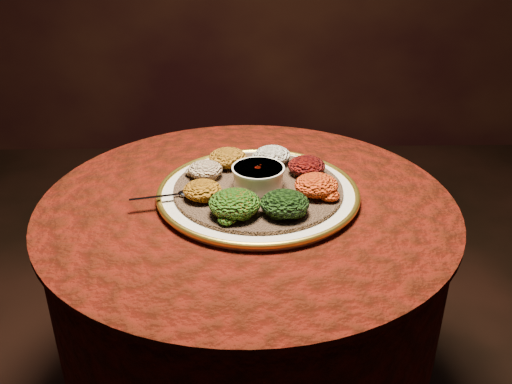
{
  "coord_description": "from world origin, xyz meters",
  "views": [
    {
      "loc": [
        -0.01,
        -1.15,
        1.37
      ],
      "look_at": [
        0.02,
        -0.0,
        0.76
      ],
      "focal_mm": 40.0,
      "sensor_mm": 36.0,
      "label": 1
    }
  ],
  "objects": [
    {
      "name": "spoon",
      "position": [
        -0.15,
        -0.02,
        0.77
      ],
      "size": [
        0.15,
        0.05,
        0.01
      ],
      "rotation": [
        0.0,
        0.0,
        -2.92
      ],
      "color": "silver",
      "rests_on": "injera"
    },
    {
      "name": "portion_timatim",
      "position": [
        -0.1,
        0.07,
        0.78
      ],
      "size": [
        0.08,
        0.08,
        0.04
      ],
      "primitive_type": "ellipsoid",
      "color": "maroon",
      "rests_on": "injera"
    },
    {
      "name": "platter",
      "position": [
        0.03,
        0.02,
        0.75
      ],
      "size": [
        0.55,
        0.55,
        0.02
      ],
      "rotation": [
        0.0,
        0.0,
        0.25
      ],
      "color": "beige",
      "rests_on": "table"
    },
    {
      "name": "injera",
      "position": [
        0.03,
        0.02,
        0.76
      ],
      "size": [
        0.47,
        0.47,
        0.01
      ],
      "primitive_type": "cylinder",
      "rotation": [
        0.0,
        0.0,
        -0.22
      ],
      "color": "brown",
      "rests_on": "platter"
    },
    {
      "name": "table",
      "position": [
        0.0,
        0.0,
        0.55
      ],
      "size": [
        0.96,
        0.96,
        0.73
      ],
      "color": "black",
      "rests_on": "ground"
    },
    {
      "name": "portion_ayib",
      "position": [
        0.06,
        0.15,
        0.78
      ],
      "size": [
        0.09,
        0.09,
        0.04
      ],
      "primitive_type": "ellipsoid",
      "color": "white",
      "rests_on": "injera"
    },
    {
      "name": "portion_kitfo",
      "position": [
        0.14,
        0.08,
        0.78
      ],
      "size": [
        0.09,
        0.09,
        0.04
      ],
      "primitive_type": "ellipsoid",
      "color": "black",
      "rests_on": "injera"
    },
    {
      "name": "portion_shiro",
      "position": [
        -0.05,
        0.13,
        0.78
      ],
      "size": [
        0.09,
        0.09,
        0.04
      ],
      "primitive_type": "ellipsoid",
      "color": "#9B5812",
      "rests_on": "injera"
    },
    {
      "name": "portion_kik",
      "position": [
        -0.1,
        -0.04,
        0.78
      ],
      "size": [
        0.09,
        0.08,
        0.04
      ],
      "primitive_type": "ellipsoid",
      "color": "#AB660F",
      "rests_on": "injera"
    },
    {
      "name": "portion_mixveg",
      "position": [
        -0.03,
        -0.11,
        0.79
      ],
      "size": [
        0.11,
        0.1,
        0.05
      ],
      "primitive_type": "ellipsoid",
      "color": "#962509",
      "rests_on": "injera"
    },
    {
      "name": "portion_gomen",
      "position": [
        0.08,
        -0.11,
        0.79
      ],
      "size": [
        0.1,
        0.1,
        0.05
      ],
      "primitive_type": "ellipsoid",
      "color": "black",
      "rests_on": "injera"
    },
    {
      "name": "stew_bowl",
      "position": [
        0.03,
        0.02,
        0.79
      ],
      "size": [
        0.12,
        0.12,
        0.05
      ],
      "color": "white",
      "rests_on": "injera"
    },
    {
      "name": "portion_tikil",
      "position": [
        0.15,
        -0.02,
        0.79
      ],
      "size": [
        0.1,
        0.09,
        0.05
      ],
      "primitive_type": "ellipsoid",
      "color": "#AF6F0E",
      "rests_on": "injera"
    }
  ]
}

